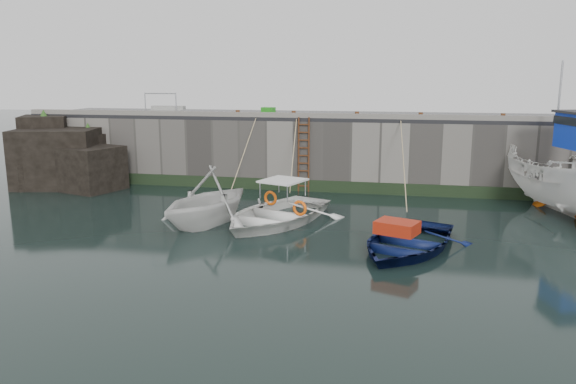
% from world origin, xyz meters
% --- Properties ---
extents(ground, '(120.00, 120.00, 0.00)m').
position_xyz_m(ground, '(0.00, 0.00, 0.00)').
color(ground, black).
rests_on(ground, ground).
extents(quay_back, '(30.00, 5.00, 3.00)m').
position_xyz_m(quay_back, '(0.00, 12.50, 1.50)').
color(quay_back, slate).
rests_on(quay_back, ground).
extents(road_back, '(30.00, 5.00, 0.16)m').
position_xyz_m(road_back, '(0.00, 12.50, 3.08)').
color(road_back, black).
rests_on(road_back, quay_back).
extents(kerb_back, '(30.00, 0.30, 0.20)m').
position_xyz_m(kerb_back, '(0.00, 10.15, 3.26)').
color(kerb_back, slate).
rests_on(kerb_back, road_back).
extents(algae_back, '(30.00, 0.08, 0.50)m').
position_xyz_m(algae_back, '(0.00, 9.96, 0.25)').
color(algae_back, black).
rests_on(algae_back, ground).
extents(rock_outcrop, '(5.85, 4.24, 3.41)m').
position_xyz_m(rock_outcrop, '(-12.92, 9.11, 1.26)').
color(rock_outcrop, black).
rests_on(rock_outcrop, ground).
extents(ladder, '(0.51, 0.08, 3.20)m').
position_xyz_m(ladder, '(-2.00, 9.91, 1.59)').
color(ladder, '#3F1E0F').
rests_on(ladder, ground).
extents(boat_near_white, '(4.82, 5.19, 2.25)m').
position_xyz_m(boat_near_white, '(-4.24, 4.00, 0.00)').
color(boat_near_white, silver).
rests_on(boat_near_white, ground).
extents(boat_near_white_rope, '(0.04, 4.36, 3.10)m').
position_xyz_m(boat_near_white_rope, '(-4.24, 8.25, 0.00)').
color(boat_near_white_rope, tan).
rests_on(boat_near_white_rope, ground).
extents(boat_near_blue, '(5.29, 6.19, 1.08)m').
position_xyz_m(boat_near_blue, '(-2.04, 4.64, 0.00)').
color(boat_near_blue, white).
rests_on(boat_near_blue, ground).
extents(boat_near_blue_rope, '(0.04, 3.86, 3.10)m').
position_xyz_m(boat_near_blue_rope, '(-2.04, 8.57, 0.00)').
color(boat_near_blue_rope, tan).
rests_on(boat_near_blue_rope, ground).
extents(boat_near_navy, '(4.71, 5.47, 0.95)m').
position_xyz_m(boat_near_navy, '(2.36, 2.44, 0.00)').
color(boat_near_navy, '#0B1545').
rests_on(boat_near_navy, ground).
extents(boat_near_navy_rope, '(0.04, 5.69, 3.10)m').
position_xyz_m(boat_near_navy_rope, '(2.36, 7.47, 0.00)').
color(boat_near_navy_rope, tan).
rests_on(boat_near_navy_rope, ground).
extents(boat_far_white, '(4.63, 7.73, 5.80)m').
position_xyz_m(boat_far_white, '(8.07, 7.91, 1.17)').
color(boat_far_white, white).
rests_on(boat_far_white, ground).
extents(fish_crate, '(0.67, 0.54, 0.29)m').
position_xyz_m(fish_crate, '(-4.17, 12.50, 3.30)').
color(fish_crate, '#218D19').
rests_on(fish_crate, road_back).
extents(railing, '(1.60, 1.05, 1.00)m').
position_xyz_m(railing, '(-8.75, 11.25, 3.36)').
color(railing, '#A5A8AD').
rests_on(railing, road_back).
extents(bollard_a, '(0.18, 0.18, 0.28)m').
position_xyz_m(bollard_a, '(-5.00, 10.25, 3.30)').
color(bollard_a, '#3F1E0F').
rests_on(bollard_a, road_back).
extents(bollard_b, '(0.18, 0.18, 0.28)m').
position_xyz_m(bollard_b, '(-2.50, 10.25, 3.30)').
color(bollard_b, '#3F1E0F').
rests_on(bollard_b, road_back).
extents(bollard_c, '(0.18, 0.18, 0.28)m').
position_xyz_m(bollard_c, '(0.20, 10.25, 3.30)').
color(bollard_c, '#3F1E0F').
rests_on(bollard_c, road_back).
extents(bollard_d, '(0.18, 0.18, 0.28)m').
position_xyz_m(bollard_d, '(2.80, 10.25, 3.30)').
color(bollard_d, '#3F1E0F').
rests_on(bollard_d, road_back).
extents(bollard_e, '(0.18, 0.18, 0.28)m').
position_xyz_m(bollard_e, '(6.00, 10.25, 3.30)').
color(bollard_e, '#3F1E0F').
rests_on(bollard_e, road_back).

